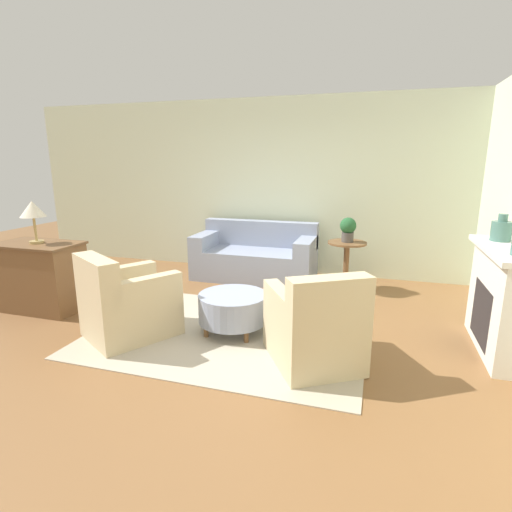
{
  "coord_description": "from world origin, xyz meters",
  "views": [
    {
      "loc": [
        1.46,
        -3.73,
        1.83
      ],
      "look_at": [
        0.15,
        0.55,
        0.75
      ],
      "focal_mm": 28.0,
      "sensor_mm": 36.0,
      "label": 1
    }
  ],
  "objects_px": {
    "vase_mantel_near": "(501,230)",
    "table_lamp": "(33,211)",
    "couch": "(255,257)",
    "armchair_right": "(315,328)",
    "ottoman_table": "(233,308)",
    "potted_plant_on_side_table": "(348,228)",
    "armchair_left": "(126,305)",
    "dresser": "(41,275)",
    "side_table": "(346,257)"
  },
  "relations": [
    {
      "from": "couch",
      "to": "armchair_left",
      "type": "xyz_separation_m",
      "value": [
        -0.65,
        -2.5,
        0.03
      ]
    },
    {
      "from": "vase_mantel_near",
      "to": "armchair_left",
      "type": "bearing_deg",
      "value": -163.0
    },
    {
      "from": "couch",
      "to": "table_lamp",
      "type": "bearing_deg",
      "value": -135.17
    },
    {
      "from": "table_lamp",
      "to": "potted_plant_on_side_table",
      "type": "bearing_deg",
      "value": 28.49
    },
    {
      "from": "armchair_left",
      "to": "side_table",
      "type": "distance_m",
      "value": 3.11
    },
    {
      "from": "vase_mantel_near",
      "to": "armchair_right",
      "type": "bearing_deg",
      "value": -146.17
    },
    {
      "from": "armchair_left",
      "to": "potted_plant_on_side_table",
      "type": "relative_size",
      "value": 3.16
    },
    {
      "from": "couch",
      "to": "side_table",
      "type": "bearing_deg",
      "value": -7.49
    },
    {
      "from": "armchair_left",
      "to": "vase_mantel_near",
      "type": "height_order",
      "value": "vase_mantel_near"
    },
    {
      "from": "table_lamp",
      "to": "ottoman_table",
      "type": "bearing_deg",
      "value": 1.13
    },
    {
      "from": "side_table",
      "to": "table_lamp",
      "type": "xyz_separation_m",
      "value": [
        -3.55,
        -1.93,
        0.76
      ]
    },
    {
      "from": "couch",
      "to": "potted_plant_on_side_table",
      "type": "bearing_deg",
      "value": -7.49
    },
    {
      "from": "armchair_right",
      "to": "vase_mantel_near",
      "type": "relative_size",
      "value": 4.04
    },
    {
      "from": "armchair_left",
      "to": "ottoman_table",
      "type": "height_order",
      "value": "armchair_left"
    },
    {
      "from": "potted_plant_on_side_table",
      "to": "couch",
      "type": "bearing_deg",
      "value": 172.51
    },
    {
      "from": "dresser",
      "to": "side_table",
      "type": "bearing_deg",
      "value": 28.49
    },
    {
      "from": "ottoman_table",
      "to": "potted_plant_on_side_table",
      "type": "xyz_separation_m",
      "value": [
        1.04,
        1.88,
        0.62
      ]
    },
    {
      "from": "potted_plant_on_side_table",
      "to": "armchair_left",
      "type": "bearing_deg",
      "value": -131.76
    },
    {
      "from": "potted_plant_on_side_table",
      "to": "vase_mantel_near",
      "type": "bearing_deg",
      "value": -37.28
    },
    {
      "from": "couch",
      "to": "armchair_left",
      "type": "distance_m",
      "value": 2.59
    },
    {
      "from": "table_lamp",
      "to": "armchair_right",
      "type": "bearing_deg",
      "value": -6.44
    },
    {
      "from": "armchair_right",
      "to": "ottoman_table",
      "type": "relative_size",
      "value": 1.48
    },
    {
      "from": "armchair_left",
      "to": "side_table",
      "type": "bearing_deg",
      "value": 48.24
    },
    {
      "from": "ottoman_table",
      "to": "side_table",
      "type": "distance_m",
      "value": 2.15
    },
    {
      "from": "couch",
      "to": "ottoman_table",
      "type": "distance_m",
      "value": 2.1
    },
    {
      "from": "side_table",
      "to": "armchair_right",
      "type": "bearing_deg",
      "value": -92.09
    },
    {
      "from": "side_table",
      "to": "table_lamp",
      "type": "distance_m",
      "value": 4.11
    },
    {
      "from": "couch",
      "to": "dresser",
      "type": "relative_size",
      "value": 1.85
    },
    {
      "from": "vase_mantel_near",
      "to": "dresser",
      "type": "bearing_deg",
      "value": -171.96
    },
    {
      "from": "dresser",
      "to": "table_lamp",
      "type": "distance_m",
      "value": 0.8
    },
    {
      "from": "armchair_left",
      "to": "table_lamp",
      "type": "relative_size",
      "value": 2.15
    },
    {
      "from": "couch",
      "to": "armchair_right",
      "type": "distance_m",
      "value": 2.84
    },
    {
      "from": "dresser",
      "to": "armchair_left",
      "type": "bearing_deg",
      "value": -14.8
    },
    {
      "from": "table_lamp",
      "to": "armchair_left",
      "type": "bearing_deg",
      "value": -14.8
    },
    {
      "from": "vase_mantel_near",
      "to": "potted_plant_on_side_table",
      "type": "relative_size",
      "value": 0.78
    },
    {
      "from": "armchair_left",
      "to": "potted_plant_on_side_table",
      "type": "distance_m",
      "value": 3.15
    },
    {
      "from": "couch",
      "to": "armchair_right",
      "type": "bearing_deg",
      "value": -61.88
    },
    {
      "from": "armchair_right",
      "to": "table_lamp",
      "type": "distance_m",
      "value": 3.6
    },
    {
      "from": "ottoman_table",
      "to": "dresser",
      "type": "xyz_separation_m",
      "value": [
        -2.51,
        -0.05,
        0.16
      ]
    },
    {
      "from": "dresser",
      "to": "potted_plant_on_side_table",
      "type": "distance_m",
      "value": 4.06
    },
    {
      "from": "armchair_left",
      "to": "table_lamp",
      "type": "distance_m",
      "value": 1.77
    },
    {
      "from": "armchair_right",
      "to": "table_lamp",
      "type": "xyz_separation_m",
      "value": [
        -3.46,
        0.39,
        0.89
      ]
    },
    {
      "from": "dresser",
      "to": "table_lamp",
      "type": "height_order",
      "value": "table_lamp"
    },
    {
      "from": "couch",
      "to": "armchair_right",
      "type": "height_order",
      "value": "armchair_right"
    },
    {
      "from": "vase_mantel_near",
      "to": "table_lamp",
      "type": "distance_m",
      "value": 5.18
    },
    {
      "from": "side_table",
      "to": "dresser",
      "type": "relative_size",
      "value": 0.69
    },
    {
      "from": "ottoman_table",
      "to": "vase_mantel_near",
      "type": "relative_size",
      "value": 2.73
    },
    {
      "from": "couch",
      "to": "ottoman_table",
      "type": "xyz_separation_m",
      "value": [
        0.38,
        -2.06,
        -0.05
      ]
    },
    {
      "from": "couch",
      "to": "armchair_right",
      "type": "relative_size",
      "value": 1.7
    },
    {
      "from": "ottoman_table",
      "to": "armchair_left",
      "type": "bearing_deg",
      "value": -156.81
    }
  ]
}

